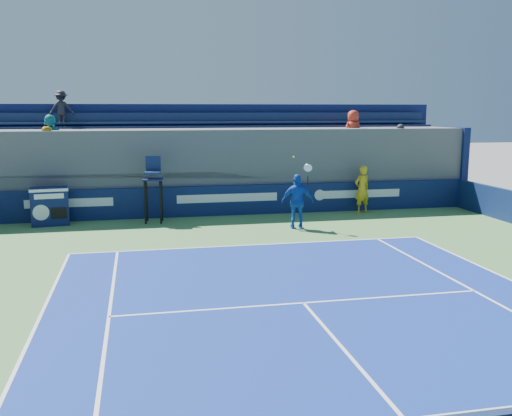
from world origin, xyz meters
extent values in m
imported|color=gold|center=(5.44, 16.54, 0.97)|extent=(0.80, 0.63, 1.92)
cube|color=white|center=(0.00, 11.88, 0.02)|extent=(10.97, 0.07, 0.00)
cube|color=white|center=(0.00, 6.40, 0.02)|extent=(8.23, 0.07, 0.00)
cube|color=white|center=(0.00, 0.00, 0.98)|extent=(11.57, 0.03, 0.08)
cube|color=#0C1846|center=(0.00, 17.10, 0.60)|extent=(20.40, 0.20, 1.20)
cube|color=white|center=(-6.00, 17.00, 0.72)|extent=(3.20, 0.01, 0.32)
cube|color=white|center=(0.00, 17.00, 0.72)|extent=(4.00, 0.01, 0.32)
cube|color=white|center=(5.50, 17.00, 0.72)|extent=(3.60, 0.01, 0.32)
cylinder|color=white|center=(3.80, 16.99, 0.72)|extent=(0.44, 0.01, 0.44)
cube|color=#0E184A|center=(-6.61, 16.46, 0.70)|extent=(1.38, 0.85, 1.40)
cube|color=white|center=(-6.61, 16.46, 1.33)|extent=(1.40, 0.87, 0.10)
cylinder|color=silver|center=(-6.87, 16.06, 0.55)|extent=(0.56, 0.09, 0.56)
cube|color=black|center=(-6.27, 16.14, 0.50)|extent=(0.55, 0.09, 0.40)
cube|color=white|center=(-6.57, 16.10, 1.12)|extent=(0.99, 0.13, 0.18)
cylinder|color=black|center=(-3.22, 15.93, 0.80)|extent=(0.08, 0.08, 1.60)
cylinder|color=black|center=(-2.67, 15.86, 0.80)|extent=(0.08, 0.08, 1.60)
cylinder|color=black|center=(-3.15, 16.49, 0.80)|extent=(0.08, 0.08, 1.60)
cylinder|color=black|center=(-2.59, 16.42, 0.80)|extent=(0.08, 0.08, 1.60)
cube|color=#0F154C|center=(-2.91, 16.17, 1.63)|extent=(0.78, 0.78, 0.06)
cube|color=#14204D|center=(-2.92, 16.07, 1.88)|extent=(0.60, 0.52, 0.08)
cube|color=#121E44|center=(-2.88, 16.43, 2.18)|extent=(0.55, 0.13, 0.60)
imported|color=#1647B4|center=(2.02, 14.06, 0.97)|extent=(1.20, 0.71, 1.93)
cylinder|color=black|center=(2.34, 13.90, 1.70)|extent=(0.08, 0.16, 0.39)
torus|color=silver|center=(2.32, 13.84, 2.18)|extent=(0.31, 0.20, 0.29)
cylinder|color=white|center=(2.32, 13.84, 2.18)|extent=(0.26, 0.15, 0.24)
sphere|color=yellow|center=(1.85, 14.01, 2.55)|extent=(0.07, 0.07, 0.07)
cube|color=#525257|center=(0.00, 19.00, 1.69)|extent=(20.40, 3.60, 3.38)
cube|color=#525257|center=(0.00, 17.65, 1.48)|extent=(20.40, 0.90, 0.55)
cube|color=#122044|center=(0.00, 17.55, 1.95)|extent=(20.00, 0.45, 0.08)
cube|color=#122044|center=(0.00, 17.80, 2.15)|extent=(20.00, 0.06, 0.45)
cube|color=#525257|center=(0.00, 18.55, 2.02)|extent=(20.40, 0.90, 0.55)
cube|color=#122044|center=(0.00, 18.45, 2.50)|extent=(20.00, 0.45, 0.08)
cube|color=#122044|center=(0.00, 18.70, 2.70)|extent=(20.00, 0.06, 0.45)
cube|color=#525257|center=(0.00, 19.45, 2.58)|extent=(20.40, 0.90, 0.55)
cube|color=#122044|center=(0.00, 19.35, 3.05)|extent=(20.00, 0.45, 0.08)
cube|color=#122044|center=(0.00, 19.60, 3.25)|extent=(20.00, 0.06, 0.45)
cube|color=#525257|center=(0.00, 20.35, 3.13)|extent=(20.40, 0.90, 0.55)
cube|color=#122044|center=(0.00, 20.25, 3.60)|extent=(20.00, 0.45, 0.08)
cube|color=#122044|center=(0.00, 20.50, 3.80)|extent=(20.00, 0.06, 0.45)
cube|color=#0C1647|center=(0.00, 20.95, 2.20)|extent=(20.80, 0.30, 4.40)
cube|color=#0C1647|center=(10.35, 19.00, 1.70)|extent=(0.30, 3.90, 3.40)
imported|color=gold|center=(-6.77, 17.60, 2.66)|extent=(0.96, 0.81, 1.78)
imported|color=white|center=(-1.81, 17.60, 2.53)|extent=(1.05, 0.69, 1.52)
imported|color=teal|center=(0.91, 17.60, 2.54)|extent=(0.97, 0.62, 1.53)
imported|color=#B72F1A|center=(5.74, 18.50, 3.23)|extent=(0.99, 0.76, 1.82)
imported|color=black|center=(7.50, 17.60, 2.67)|extent=(0.68, 0.48, 1.79)
imported|color=teal|center=(-6.70, 18.50, 3.15)|extent=(1.62, 0.96, 1.67)
imported|color=black|center=(-6.48, 20.30, 4.18)|extent=(1.01, 0.61, 1.53)
camera|label=1|loc=(-3.43, -5.00, 4.18)|focal=40.00mm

